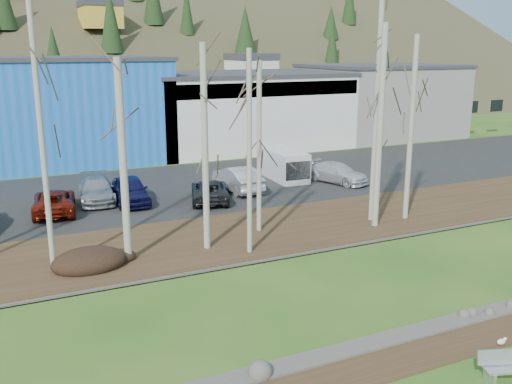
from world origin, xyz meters
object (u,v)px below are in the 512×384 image
car_2 (54,201)px  car_3 (97,190)px  car_6 (210,190)px  van_white (285,165)px  seagull (502,341)px  car_4 (130,190)px  car_5 (238,179)px  car_7 (337,173)px

car_2 → car_3: bearing=-141.0°
car_3 → car_6: size_ratio=1.05×
car_2 → van_white: bearing=-165.3°
seagull → car_4: size_ratio=0.08×
seagull → car_5: size_ratio=0.08×
car_2 → car_4: size_ratio=1.04×
car_6 → car_7: size_ratio=1.01×
seagull → car_4: car_4 is taller
car_2 → car_5: car_5 is taller
seagull → car_3: car_3 is taller
car_2 → car_7: car_7 is taller
car_3 → car_5: car_5 is taller
car_2 → car_4: (4.29, 0.27, 0.12)m
car_4 → van_white: size_ratio=0.97×
seagull → car_6: bearing=104.8°
car_3 → car_6: bearing=-18.6°
car_6 → car_7: (9.48, 0.76, 0.02)m
car_7 → car_3: bearing=152.5°
car_5 → car_6: car_5 is taller
car_7 → van_white: size_ratio=0.97×
car_4 → van_white: van_white is taller
car_7 → car_2: bearing=158.4°
car_4 → car_7: 13.85m
car_4 → car_6: 4.63m
car_4 → van_white: bearing=12.1°
car_4 → van_white: 11.22m
seagull → car_7: (7.33, 20.38, 0.65)m
car_7 → van_white: bearing=118.8°
car_3 → car_2: bearing=-142.2°
car_4 → car_7: car_4 is taller
car_6 → car_7: bearing=-156.7°
car_3 → car_5: (8.55, -1.30, 0.09)m
car_2 → van_white: 15.51m
car_3 → car_6: car_3 is taller
seagull → car_6: size_ratio=0.08×
car_6 → car_2: bearing=10.3°
car_7 → car_6: bearing=164.7°
car_7 → van_white: van_white is taller
car_2 → van_white: (15.39, 1.86, 0.35)m
car_2 → seagull: bearing=125.1°
seagull → car_2: 23.54m
car_5 → car_7: size_ratio=1.05×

